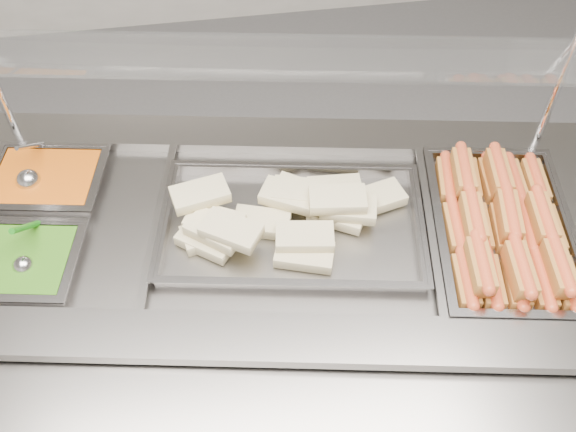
{
  "coord_description": "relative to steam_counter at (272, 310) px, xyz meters",
  "views": [
    {
      "loc": [
        -0.2,
        -0.64,
        1.99
      ],
      "look_at": [
        -0.05,
        0.34,
        0.83
      ],
      "focal_mm": 40.0,
      "sensor_mm": 36.0,
      "label": 1
    }
  ],
  "objects": [
    {
      "name": "steam_counter",
      "position": [
        0.0,
        0.0,
        0.0
      ],
      "size": [
        1.8,
        1.04,
        0.81
      ],
      "color": "slate",
      "rests_on": "ground"
    },
    {
      "name": "tray_rail",
      "position": [
        -0.08,
        -0.45,
        0.36
      ],
      "size": [
        1.63,
        0.61,
        0.05
      ],
      "color": "gray",
      "rests_on": "steam_counter"
    },
    {
      "name": "sneeze_guard",
      "position": [
        0.04,
        0.19,
        0.73
      ],
      "size": [
        1.51,
        0.53,
        0.4
      ],
      "color": "silver",
      "rests_on": "steam_counter"
    },
    {
      "name": "pan_hotdogs",
      "position": [
        0.55,
        -0.1,
        0.37
      ],
      "size": [
        0.39,
        0.54,
        0.09
      ],
      "color": "gray",
      "rests_on": "steam_counter"
    },
    {
      "name": "pan_wraps",
      "position": [
        0.05,
        -0.01,
        0.38
      ],
      "size": [
        0.67,
        0.46,
        0.06
      ],
      "color": "gray",
      "rests_on": "steam_counter"
    },
    {
      "name": "pan_beans",
      "position": [
        -0.55,
        0.23,
        0.37
      ],
      "size": [
        0.3,
        0.26,
        0.09
      ],
      "color": "gray",
      "rests_on": "steam_counter"
    },
    {
      "name": "pan_peas",
      "position": [
        -0.59,
        -0.02,
        0.37
      ],
      "size": [
        0.3,
        0.26,
        0.09
      ],
      "color": "gray",
      "rests_on": "steam_counter"
    },
    {
      "name": "hotdogs_in_buns",
      "position": [
        0.55,
        -0.11,
        0.41
      ],
      "size": [
        0.35,
        0.5,
        0.11
      ],
      "color": "#A96523",
      "rests_on": "pan_hotdogs"
    },
    {
      "name": "tortilla_wraps",
      "position": [
        0.03,
        0.0,
        0.42
      ],
      "size": [
        0.58,
        0.32,
        0.09
      ],
      "color": "#C7B486",
      "rests_on": "pan_wraps"
    },
    {
      "name": "ladle",
      "position": [
        -0.58,
        0.23,
        0.41
      ],
      "size": [
        0.06,
        0.17,
        0.14
      ],
      "color": "#B7B8BD",
      "rests_on": "pan_beans"
    },
    {
      "name": "serving_spoon",
      "position": [
        -0.57,
        -0.03,
        0.41
      ],
      "size": [
        0.06,
        0.15,
        0.13
      ],
      "color": "#B7B8BD",
      "rests_on": "pan_peas"
    }
  ]
}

